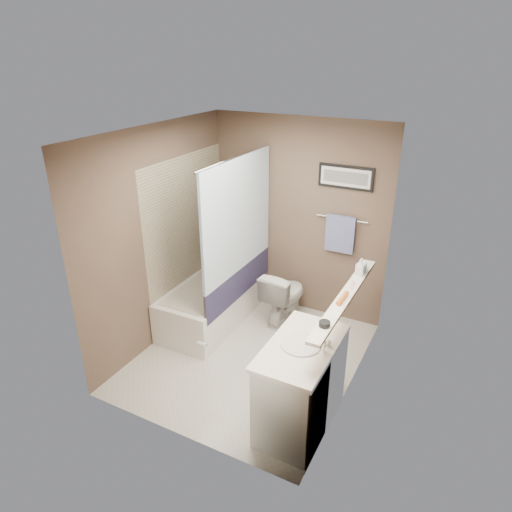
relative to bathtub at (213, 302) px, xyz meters
The scene contains 32 objects.
ground 0.91m from the bathtub, 30.78° to the right, with size 2.50×2.50×0.00m, color beige.
ceiling 2.30m from the bathtub, 30.78° to the right, with size 2.20×2.50×0.04m, color silver.
wall_back 1.44m from the bathtub, 46.24° to the left, with size 2.20×0.04×2.40m, color brown.
wall_front 2.07m from the bathtub, 65.90° to the right, with size 2.20×0.04×2.40m, color brown.
wall_left 1.10m from the bathtub, 126.45° to the right, with size 0.04×2.50×2.40m, color brown.
wall_right 2.11m from the bathtub, 13.72° to the right, with size 0.04×2.50×2.40m, color brown.
tile_surround 0.83m from the bathtub, behind, with size 0.02×1.55×2.00m, color tan.
curtain_rod 1.83m from the bathtub, ahead, with size 0.02×0.02×1.55m, color silver.
curtain_upper 1.20m from the bathtub, ahead, with size 0.03×1.45×1.28m, color white.
curtain_lower 0.48m from the bathtub, ahead, with size 0.03×1.45×0.36m, color #2C284C.
mirror 2.37m from the bathtub, 17.97° to the right, with size 0.02×1.60×1.00m, color silver.
shelf 2.07m from the bathtub, 18.48° to the right, with size 0.12×1.60×0.03m, color silver.
towel_bar 1.84m from the bathtub, 30.58° to the left, with size 0.02×0.02×0.60m, color silver.
towel 1.73m from the bathtub, 29.92° to the left, with size 0.34×0.05×0.44m, color #9AA6E0.
art_frame 2.16m from the bathtub, 31.13° to the left, with size 0.62×0.03×0.26m, color black.
art_mat 2.15m from the bathtub, 30.68° to the left, with size 0.56×0.00×0.20m, color white.
art_image 2.15m from the bathtub, 30.58° to the left, with size 0.50×0.00×0.13m, color #595959.
door 2.26m from the bathtub, 52.41° to the right, with size 0.80×0.02×2.00m, color silver.
door_handle 2.05m from the bathtub, 59.35° to the right, with size 0.02×0.02×0.10m, color silver.
bathtub is the anchor object (origin of this frame).
tub_rim 0.25m from the bathtub, 153.43° to the left, with size 0.56×1.36×0.02m, color beige.
toilet 0.88m from the bathtub, 28.16° to the left, with size 0.38×0.67×0.68m, color silver.
vanity 1.94m from the bathtub, 34.36° to the right, with size 0.50×0.90×0.80m, color silver.
countertop 2.01m from the bathtub, 34.52° to the right, with size 0.54×0.96×0.04m, color silver.
sink_basin 2.01m from the bathtub, 34.69° to the right, with size 0.34×0.34×0.01m, color silver.
faucet_spout 2.18m from the bathtub, 31.57° to the right, with size 0.02×0.02×0.10m, color white.
faucet_knob 2.13m from the bathtub, 29.17° to the right, with size 0.05×0.05×0.05m, color silver.
candle_bowl_near 2.30m from the bathtub, 32.56° to the right, with size 0.09×0.09×0.04m, color black.
hair_brush_front 2.11m from the bathtub, 21.18° to the right, with size 0.04×0.04×0.22m, color #BE5B1A.
pink_comb 2.02m from the bathtub, 12.44° to the right, with size 0.03×0.16×0.01m, color pink.
glass_jar 2.01m from the bathtub, ahead, with size 0.08×0.08×0.10m, color silver.
soap_bottle 2.03m from the bathtub, ahead, with size 0.08×0.08×0.17m, color #999999.
Camera 1 is at (1.94, -3.58, 3.08)m, focal length 32.00 mm.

